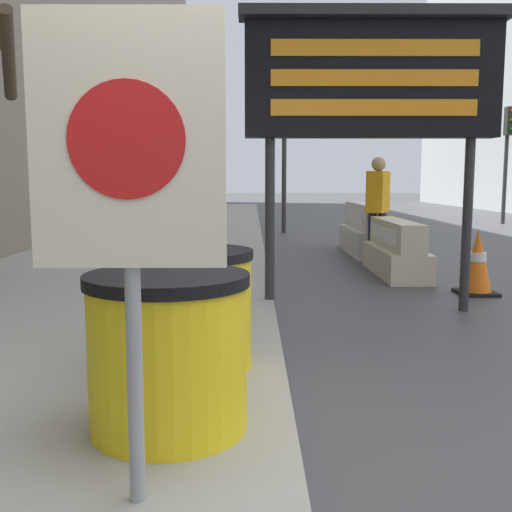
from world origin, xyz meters
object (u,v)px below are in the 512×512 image
(jersey_barrier_white, at_px, (363,231))
(warning_sign, at_px, (128,170))
(barrel_drum_middle, at_px, (192,308))
(traffic_light_near_curb, at_px, (285,102))
(traffic_cone_near, at_px, (477,262))
(traffic_cone_mid, at_px, (369,223))
(barrel_drum_foreground, at_px, (168,351))
(pedestrian_worker, at_px, (378,201))
(message_board, at_px, (372,79))
(traffic_light_far_side, at_px, (508,139))
(jersey_barrier_cream, at_px, (396,251))

(jersey_barrier_white, bearing_deg, warning_sign, -105.83)
(barrel_drum_middle, xyz_separation_m, traffic_light_near_curb, (1.23, 11.54, 2.78))
(traffic_cone_near, relative_size, traffic_cone_mid, 1.08)
(barrel_drum_foreground, distance_m, jersey_barrier_white, 8.54)
(traffic_light_near_curb, height_order, pedestrian_worker, traffic_light_near_curb)
(barrel_drum_foreground, distance_m, message_board, 4.07)
(warning_sign, distance_m, traffic_cone_near, 5.86)
(message_board, height_order, traffic_light_near_curb, traffic_light_near_curb)
(traffic_light_far_side, xyz_separation_m, pedestrian_worker, (-5.78, -8.74, -1.56))
(jersey_barrier_cream, relative_size, traffic_light_far_side, 0.56)
(jersey_barrier_cream, distance_m, pedestrian_worker, 1.35)
(barrel_drum_middle, distance_m, traffic_light_near_curb, 11.94)
(pedestrian_worker, bearing_deg, warning_sign, 9.48)
(pedestrian_worker, bearing_deg, traffic_light_far_side, 174.28)
(jersey_barrier_cream, relative_size, traffic_cone_near, 2.52)
(warning_sign, bearing_deg, traffic_cone_mid, 74.80)
(warning_sign, bearing_deg, jersey_barrier_cream, 68.44)
(pedestrian_worker, bearing_deg, barrel_drum_foreground, 7.97)
(barrel_drum_middle, height_order, traffic_cone_near, barrel_drum_middle)
(message_board, xyz_separation_m, traffic_light_far_side, (6.61, 12.32, 0.22))
(jersey_barrier_cream, relative_size, pedestrian_worker, 1.15)
(jersey_barrier_white, relative_size, traffic_cone_mid, 2.98)
(barrel_drum_middle, xyz_separation_m, jersey_barrier_cream, (2.46, 4.67, -0.18))
(barrel_drum_foreground, height_order, pedestrian_worker, pedestrian_worker)
(warning_sign, bearing_deg, traffic_light_near_curb, 84.50)
(traffic_cone_near, distance_m, traffic_cone_mid, 6.83)
(barrel_drum_foreground, bearing_deg, traffic_cone_near, 53.32)
(barrel_drum_foreground, bearing_deg, traffic_cone_mid, 74.02)
(message_board, height_order, jersey_barrier_white, message_board)
(traffic_light_far_side, distance_m, pedestrian_worker, 10.59)
(barrel_drum_foreground, relative_size, traffic_light_near_curb, 0.18)
(jersey_barrier_cream, bearing_deg, barrel_drum_foreground, -113.69)
(warning_sign, relative_size, message_board, 0.61)
(message_board, distance_m, traffic_light_near_curb, 9.33)
(barrel_drum_foreground, relative_size, jersey_barrier_white, 0.37)
(barrel_drum_middle, bearing_deg, traffic_cone_near, 45.84)
(warning_sign, height_order, jersey_barrier_cream, warning_sign)
(jersey_barrier_cream, xyz_separation_m, traffic_light_near_curb, (-1.24, 6.87, 2.96))
(traffic_light_near_curb, bearing_deg, pedestrian_worker, -78.02)
(barrel_drum_foreground, relative_size, warning_sign, 0.44)
(traffic_light_far_side, bearing_deg, warning_sign, -116.92)
(traffic_cone_mid, bearing_deg, traffic_light_far_side, 42.04)
(traffic_cone_near, bearing_deg, barrel_drum_middle, -134.16)
(message_board, xyz_separation_m, traffic_cone_near, (1.48, 0.90, -1.97))
(barrel_drum_foreground, height_order, message_board, message_board)
(traffic_cone_near, relative_size, traffic_light_near_curb, 0.17)
(message_board, bearing_deg, traffic_light_near_curb, 92.29)
(jersey_barrier_cream, bearing_deg, jersey_barrier_white, 90.00)
(barrel_drum_foreground, distance_m, traffic_light_near_curb, 12.90)
(jersey_barrier_cream, distance_m, traffic_light_far_side, 11.67)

